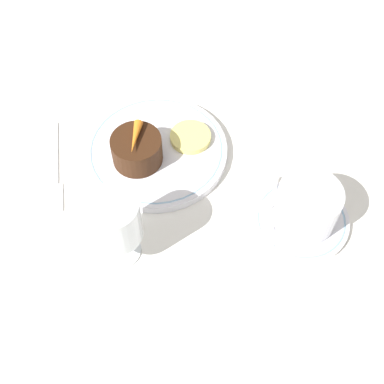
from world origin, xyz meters
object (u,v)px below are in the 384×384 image
dinner_plate (155,151)px  fork (55,175)px  wine_glass (115,222)px  dessert_cake (137,150)px  coffee_cup (307,206)px

dinner_plate → fork: bearing=13.3°
wine_glass → dessert_cake: 0.16m
fork → dessert_cake: 0.13m
dinner_plate → dessert_cake: dessert_cake is taller
wine_glass → dinner_plate: bearing=-106.2°
coffee_cup → dessert_cake: size_ratio=1.50×
dinner_plate → dessert_cake: (0.03, 0.02, 0.03)m
coffee_cup → dessert_cake: coffee_cup is taller
coffee_cup → fork: coffee_cup is taller
coffee_cup → dessert_cake: (0.24, -0.12, -0.01)m
dinner_plate → wine_glass: bearing=73.8°
coffee_cup → wine_glass: wine_glass is taller
dinner_plate → dessert_cake: 0.04m
dinner_plate → fork: size_ratio=1.27×
wine_glass → dessert_cake: bearing=-98.7°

